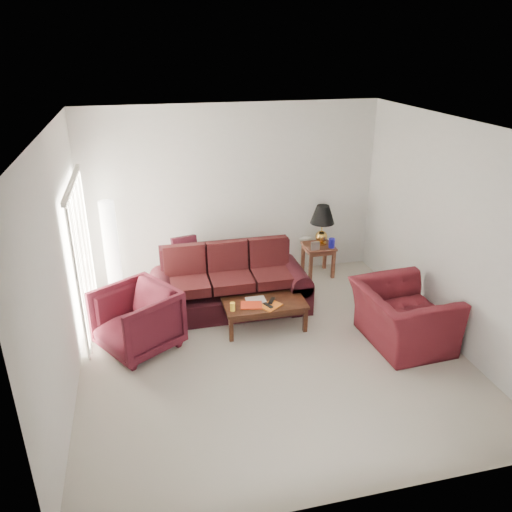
{
  "coord_description": "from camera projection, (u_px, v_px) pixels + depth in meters",
  "views": [
    {
      "loc": [
        -1.53,
        -5.53,
        3.9
      ],
      "look_at": [
        0.0,
        0.85,
        1.05
      ],
      "focal_mm": 35.0,
      "sensor_mm": 36.0,
      "label": 1
    }
  ],
  "objects": [
    {
      "name": "armchair_right",
      "position": [
        402.0,
        316.0,
        6.85
      ],
      "size": [
        1.18,
        1.33,
        0.82
      ],
      "primitive_type": "imported",
      "rotation": [
        0.0,
        0.0,
        1.63
      ],
      "color": "#491017",
      "rests_on": "ground"
    },
    {
      "name": "picture_frame",
      "position": [
        305.0,
        238.0,
        8.91
      ],
      "size": [
        0.21,
        0.22,
        0.06
      ],
      "primitive_type": "cube",
      "rotation": [
        1.36,
        0.0,
        0.59
      ],
      "color": "silver",
      "rests_on": "end_table"
    },
    {
      "name": "armchair_left",
      "position": [
        137.0,
        320.0,
        6.7
      ],
      "size": [
        1.32,
        1.31,
        0.88
      ],
      "primitive_type": "imported",
      "rotation": [
        0.0,
        0.0,
        -1.01
      ],
      "color": "#3F0E18",
      "rests_on": "ground"
    },
    {
      "name": "floor",
      "position": [
        270.0,
        350.0,
        6.82
      ],
      "size": [
        5.0,
        5.0,
        0.0
      ],
      "primitive_type": "plane",
      "color": "beige",
      "rests_on": "ground"
    },
    {
      "name": "yellow_glass",
      "position": [
        233.0,
        307.0,
        6.96
      ],
      "size": [
        0.08,
        0.08,
        0.12
      ],
      "primitive_type": "cylinder",
      "rotation": [
        0.0,
        0.0,
        -0.12
      ],
      "color": "yellow",
      "rests_on": "coffee_table"
    },
    {
      "name": "end_table",
      "position": [
        318.0,
        260.0,
        8.93
      ],
      "size": [
        0.56,
        0.56,
        0.56
      ],
      "primitive_type": null,
      "rotation": [
        0.0,
        0.0,
        -0.1
      ],
      "color": "#56381D",
      "rests_on": "ground"
    },
    {
      "name": "sofa",
      "position": [
        230.0,
        281.0,
        7.67
      ],
      "size": [
        2.47,
        1.21,
        0.98
      ],
      "primitive_type": null,
      "rotation": [
        0.0,
        0.0,
        0.07
      ],
      "color": "black",
      "rests_on": "ground"
    },
    {
      "name": "remote_a",
      "position": [
        268.0,
        305.0,
        7.07
      ],
      "size": [
        0.11,
        0.17,
        0.02
      ],
      "primitive_type": "cube",
      "rotation": [
        0.0,
        0.0,
        0.42
      ],
      "color": "black",
      "rests_on": "coffee_table"
    },
    {
      "name": "blue_canister",
      "position": [
        332.0,
        243.0,
        8.69
      ],
      "size": [
        0.11,
        0.11,
        0.17
      ],
      "primitive_type": "cylinder",
      "rotation": [
        0.0,
        0.0,
        0.04
      ],
      "color": "#191799",
      "rests_on": "end_table"
    },
    {
      "name": "blinds",
      "position": [
        82.0,
        258.0,
        7.03
      ],
      "size": [
        0.1,
        2.0,
        2.16
      ],
      "primitive_type": "cube",
      "color": "silver",
      "rests_on": "ground"
    },
    {
      "name": "clock",
      "position": [
        315.0,
        246.0,
        8.6
      ],
      "size": [
        0.15,
        0.06,
        0.15
      ],
      "primitive_type": "cube",
      "rotation": [
        0.0,
        0.0,
        0.06
      ],
      "color": "silver",
      "rests_on": "end_table"
    },
    {
      "name": "remote_b",
      "position": [
        272.0,
        300.0,
        7.2
      ],
      "size": [
        0.14,
        0.19,
        0.02
      ],
      "primitive_type": "cube",
      "rotation": [
        0.0,
        0.0,
        -0.54
      ],
      "color": "black",
      "rests_on": "coffee_table"
    },
    {
      "name": "magazine_white",
      "position": [
        256.0,
        300.0,
        7.25
      ],
      "size": [
        0.28,
        0.21,
        0.02
      ],
      "primitive_type": "cube",
      "rotation": [
        0.0,
        0.0,
        -0.01
      ],
      "color": "beige",
      "rests_on": "coffee_table"
    },
    {
      "name": "magazine_orange",
      "position": [
        271.0,
        306.0,
        7.1
      ],
      "size": [
        0.36,
        0.34,
        0.02
      ],
      "primitive_type": "cube",
      "rotation": [
        0.0,
        0.0,
        0.6
      ],
      "color": "#C95F17",
      "rests_on": "coffee_table"
    },
    {
      "name": "coffee_table",
      "position": [
        264.0,
        315.0,
        7.29
      ],
      "size": [
        1.28,
        0.82,
        0.42
      ],
      "primitive_type": null,
      "rotation": [
        0.0,
        0.0,
        0.2
      ],
      "color": "black",
      "rests_on": "ground"
    },
    {
      "name": "magazine_red",
      "position": [
        251.0,
        305.0,
        7.11
      ],
      "size": [
        0.34,
        0.28,
        0.02
      ],
      "primitive_type": "cube",
      "rotation": [
        0.0,
        0.0,
        -0.21
      ],
      "color": "red",
      "rests_on": "coffee_table"
    },
    {
      "name": "throw_pillow",
      "position": [
        185.0,
        249.0,
        8.19
      ],
      "size": [
        0.45,
        0.28,
        0.43
      ],
      "primitive_type": "cube",
      "rotation": [
        -0.21,
        0.0,
        0.21
      ],
      "color": "black",
      "rests_on": "sofa"
    },
    {
      "name": "floor_lamp",
      "position": [
        112.0,
        251.0,
        7.86
      ],
      "size": [
        0.35,
        0.35,
        1.68
      ],
      "primitive_type": null,
      "rotation": [
        0.0,
        0.0,
        0.32
      ],
      "color": "white",
      "rests_on": "ground"
    },
    {
      "name": "table_lamp",
      "position": [
        322.0,
        225.0,
        8.74
      ],
      "size": [
        0.45,
        0.45,
        0.71
      ],
      "primitive_type": null,
      "rotation": [
        0.0,
        0.0,
        0.06
      ],
      "color": "gold",
      "rests_on": "end_table"
    }
  ]
}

